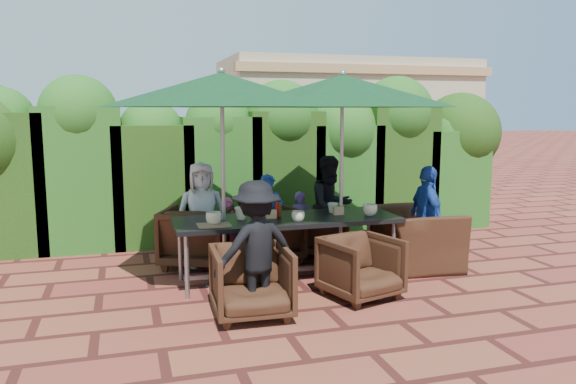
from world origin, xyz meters
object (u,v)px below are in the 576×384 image
object	(u,v)px
chair_far_left	(197,233)
chair_near_left	(251,278)
chair_end_right	(413,229)
umbrella_left	(222,90)
chair_far_mid	(268,232)
chair_far_right	(322,229)
dining_table	(287,224)
chair_near_right	(361,264)
umbrella_right	(342,91)

from	to	relation	value
chair_far_left	chair_near_left	size ratio (longest dim) A/B	1.11
chair_near_left	chair_end_right	size ratio (longest dim) A/B	0.67
umbrella_left	chair_far_mid	size ratio (longest dim) A/B	3.28
chair_far_left	chair_far_right	xyz separation A→B (m)	(1.74, 0.06, -0.06)
umbrella_left	chair_far_right	xyz separation A→B (m)	(1.54, 0.97, -1.85)
dining_table	umbrella_left	world-z (taller)	umbrella_left
dining_table	chair_far_right	size ratio (longest dim) A/B	3.61
dining_table	chair_near_left	bearing A→B (deg)	-122.36
chair_far_right	chair_near_left	xyz separation A→B (m)	(-1.47, -2.03, 0.02)
chair_far_left	chair_end_right	world-z (taller)	chair_end_right
chair_end_right	chair_far_left	bearing A→B (deg)	77.62
chair_far_right	chair_end_right	size ratio (longest dim) A/B	0.64
chair_far_mid	chair_near_right	distance (m)	1.80
chair_far_right	chair_far_left	bearing A→B (deg)	21.71
chair_near_right	chair_far_right	bearing A→B (deg)	66.36
chair_far_left	chair_near_right	world-z (taller)	chair_far_left
chair_near_left	umbrella_right	bearing A→B (deg)	41.27
chair_near_right	dining_table	bearing A→B (deg)	108.13
dining_table	chair_near_left	distance (m)	1.28
chair_near_right	chair_end_right	distance (m)	1.48
chair_far_right	chair_near_left	bearing A→B (deg)	73.78
umbrella_left	umbrella_right	world-z (taller)	same
umbrella_right	chair_end_right	xyz separation A→B (m)	(1.02, 0.05, -1.72)
chair_far_right	chair_near_right	world-z (taller)	chair_near_right
chair_far_left	chair_near_left	bearing A→B (deg)	120.92
chair_end_right	chair_far_mid	bearing A→B (deg)	70.90
chair_far_left	chair_far_mid	world-z (taller)	chair_far_left
chair_far_left	chair_near_right	size ratio (longest dim) A/B	1.16
chair_far_left	chair_end_right	xyz separation A→B (m)	(2.66, -0.81, 0.07)
chair_far_mid	chair_end_right	distance (m)	1.89
chair_far_mid	chair_far_right	distance (m)	0.82
umbrella_left	chair_far_mid	xyz separation A→B (m)	(0.73, 0.85, -1.82)
chair_far_mid	umbrella_right	bearing A→B (deg)	119.82
umbrella_left	chair_near_left	xyz separation A→B (m)	(0.07, -1.07, -1.83)
umbrella_right	chair_far_left	xyz separation A→B (m)	(-1.64, 0.86, -1.79)
umbrella_right	chair_far_left	distance (m)	2.58
dining_table	umbrella_right	xyz separation A→B (m)	(0.70, 0.06, 1.54)
umbrella_right	chair_near_left	xyz separation A→B (m)	(-1.37, -1.11, -1.83)
dining_table	chair_far_mid	size ratio (longest dim) A/B	3.29
umbrella_right	chair_far_mid	size ratio (longest dim) A/B	3.37
chair_far_mid	umbrella_left	bearing A→B (deg)	37.63
chair_near_left	chair_near_right	xyz separation A→B (m)	(1.25, 0.21, -0.02)
chair_near_right	chair_end_right	bearing A→B (deg)	22.79
dining_table	chair_far_left	xyz separation A→B (m)	(-0.94, 0.92, -0.25)
chair_near_left	chair_end_right	world-z (taller)	chair_end_right
chair_far_left	umbrella_left	bearing A→B (deg)	125.56
umbrella_left	chair_far_mid	distance (m)	2.13
chair_near_right	umbrella_left	bearing A→B (deg)	130.51
chair_far_left	chair_end_right	distance (m)	2.79
umbrella_left	chair_near_right	world-z (taller)	umbrella_left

